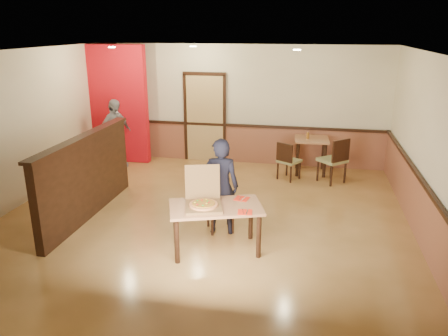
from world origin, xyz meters
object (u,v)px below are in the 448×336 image
object	(u,v)px
side_chair_left	(288,160)
side_table	(311,146)
diner	(221,187)
passerby	(115,134)
side_chair_right	(335,159)
condiment	(308,135)
pizza_box	(203,202)
main_table	(216,213)
diner_chair	(219,203)

from	to	relation	value
side_chair_left	side_table	world-z (taller)	side_chair_left
side_chair_left	diner	xyz separation A→B (m)	(-0.89, -2.76, 0.33)
side_chair_left	diner	size ratio (longest dim) A/B	0.53
diner	passerby	xyz separation A→B (m)	(-3.10, 2.87, 0.02)
side_chair_left	side_table	bearing A→B (deg)	-97.27
diner	side_chair_left	bearing A→B (deg)	-113.51
side_chair_right	condiment	distance (m)	0.89
pizza_box	condiment	bearing A→B (deg)	54.46
side_table	passerby	distance (m)	4.50
main_table	condiment	bearing A→B (deg)	53.60
side_chair_right	pizza_box	distance (m)	3.96
side_table	passerby	bearing A→B (deg)	-173.64
side_chair_right	condiment	world-z (taller)	side_chair_right
diner	diner_chair	bearing A→B (deg)	-74.33
side_chair_left	passerby	world-z (taller)	passerby
side_table	diner	xyz separation A→B (m)	(-1.37, -3.37, 0.16)
passerby	side_table	bearing A→B (deg)	-63.06
pizza_box	side_chair_left	bearing A→B (deg)	57.33
diner_chair	condiment	size ratio (longest dim) A/B	5.65
diner_chair	pizza_box	size ratio (longest dim) A/B	1.14
side_chair_right	diner	size ratio (longest dim) A/B	0.62
side_chair_right	condiment	xyz separation A→B (m)	(-0.59, 0.57, 0.34)
diner_chair	side_chair_left	size ratio (longest dim) A/B	0.98
main_table	side_table	size ratio (longest dim) A/B	1.87
main_table	diner	bearing A→B (deg)	75.64
side_chair_left	side_table	xyz separation A→B (m)	(0.48, 0.60, 0.16)
diner	condiment	world-z (taller)	diner
diner_chair	condiment	xyz separation A→B (m)	(1.33, 3.20, 0.42)
main_table	passerby	size ratio (longest dim) A/B	0.93
side_chair_left	diner_chair	bearing A→B (deg)	101.76
main_table	diner_chair	xyz separation A→B (m)	(-0.10, 0.73, -0.15)
main_table	condiment	size ratio (longest dim) A/B	10.29
main_table	diner_chair	world-z (taller)	diner_chair
side_chair_left	side_chair_right	bearing A→B (deg)	-148.62
main_table	side_chair_right	size ratio (longest dim) A/B	1.53
condiment	passerby	bearing A→B (deg)	-173.92
side_chair_right	diner	xyz separation A→B (m)	(-1.87, -2.76, 0.25)
diner_chair	side_chair_right	bearing A→B (deg)	29.51
main_table	diner	xyz separation A→B (m)	(-0.05, 0.60, 0.18)
side_chair_right	diner	distance (m)	3.35
diner	pizza_box	xyz separation A→B (m)	(-0.12, -0.66, -0.00)
diner	main_table	bearing A→B (deg)	89.02
diner	pizza_box	distance (m)	0.67
diner_chair	side_chair_left	distance (m)	2.79
side_chair_right	pizza_box	xyz separation A→B (m)	(-1.99, -3.42, 0.24)
diner_chair	pizza_box	distance (m)	0.85
side_chair_left	condiment	world-z (taller)	condiment
side_table	diner	distance (m)	3.64
side_chair_right	side_table	xyz separation A→B (m)	(-0.50, 0.60, 0.08)
passerby	condiment	bearing A→B (deg)	-63.34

